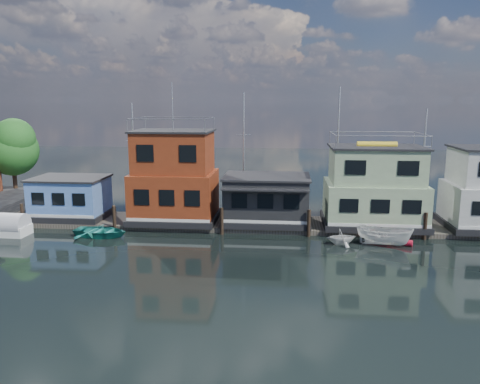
# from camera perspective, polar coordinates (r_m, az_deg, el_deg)

# --- Properties ---
(ground) EXTENTS (160.00, 160.00, 0.00)m
(ground) POSITION_cam_1_polar(r_m,az_deg,el_deg) (29.28, 3.24, -10.42)
(ground) COLOR black
(ground) RESTS_ON ground
(dock) EXTENTS (48.00, 5.00, 0.40)m
(dock) POSITION_cam_1_polar(r_m,az_deg,el_deg) (40.63, 3.92, -3.95)
(dock) COLOR #595147
(dock) RESTS_ON ground
(houseboat_blue) EXTENTS (6.40, 4.90, 3.66)m
(houseboat_blue) POSITION_cam_1_polar(r_m,az_deg,el_deg) (44.40, -19.95, -0.65)
(houseboat_blue) COLOR black
(houseboat_blue) RESTS_ON dock
(houseboat_red) EXTENTS (7.40, 5.90, 11.86)m
(houseboat_red) POSITION_cam_1_polar(r_m,az_deg,el_deg) (40.89, -8.00, 1.66)
(houseboat_red) COLOR black
(houseboat_red) RESTS_ON dock
(houseboat_dark) EXTENTS (7.40, 6.10, 4.06)m
(houseboat_dark) POSITION_cam_1_polar(r_m,az_deg,el_deg) (40.11, 3.25, -0.88)
(houseboat_dark) COLOR black
(houseboat_dark) RESTS_ON dock
(houseboat_green) EXTENTS (8.40, 5.90, 7.03)m
(houseboat_green) POSITION_cam_1_polar(r_m,az_deg,el_deg) (40.59, 16.07, 0.47)
(houseboat_green) COLOR black
(houseboat_green) RESTS_ON dock
(pilings) EXTENTS (42.28, 0.28, 2.20)m
(pilings) POSITION_cam_1_polar(r_m,az_deg,el_deg) (37.70, 3.31, -3.72)
(pilings) COLOR #2D2116
(pilings) RESTS_ON ground
(background_masts) EXTENTS (36.40, 0.16, 12.00)m
(background_masts) POSITION_cam_1_polar(r_m,az_deg,el_deg) (45.68, 10.21, 4.41)
(background_masts) COLOR silver
(background_masts) RESTS_ON ground
(dinghy_teal) EXTENTS (4.67, 3.58, 0.90)m
(dinghy_teal) POSITION_cam_1_polar(r_m,az_deg,el_deg) (39.15, -16.63, -4.61)
(dinghy_teal) COLOR teal
(dinghy_teal) RESTS_ON ground
(motorboat) EXTENTS (4.39, 2.73, 1.59)m
(motorboat) POSITION_cam_1_polar(r_m,az_deg,el_deg) (36.70, 17.19, -5.12)
(motorboat) COLOR white
(motorboat) RESTS_ON ground
(dinghy_white) EXTENTS (2.75, 2.52, 1.23)m
(dinghy_white) POSITION_cam_1_polar(r_m,az_deg,el_deg) (36.27, 12.25, -5.36)
(dinghy_white) COLOR silver
(dinghy_white) RESTS_ON ground
(red_kayak) EXTENTS (3.28, 1.73, 0.49)m
(red_kayak) POSITION_cam_1_polar(r_m,az_deg,el_deg) (37.59, 17.75, -5.64)
(red_kayak) COLOR red
(red_kayak) RESTS_ON ground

